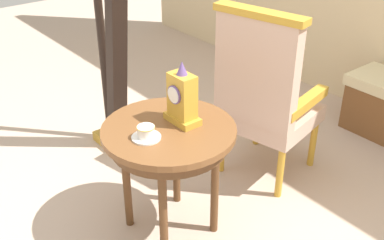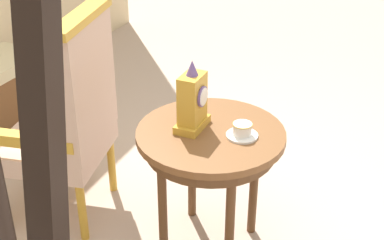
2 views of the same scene
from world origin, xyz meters
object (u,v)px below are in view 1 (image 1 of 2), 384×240
Objects in this scene: teacup_left at (146,133)px; harp at (112,53)px; side_table at (169,141)px; mantel_clock at (182,98)px; armchair at (264,94)px.

teacup_left is 1.03m from harp.
side_table is 0.98m from harp.
mantel_clock reaches higher than teacup_left.
harp is at bearing 166.09° from side_table.
harp is at bearing -149.50° from armchair.
teacup_left is at bearing -21.70° from harp.
harp is (-0.94, 0.14, -0.07)m from mantel_clock.
teacup_left is at bearing -85.54° from mantel_clock.
teacup_left is 0.13× the size of armchair.
armchair is at bearing 94.05° from teacup_left.
side_table is 0.39× the size of harp.
armchair is (-0.05, 0.76, 0.02)m from side_table.
teacup_left is 0.43× the size of mantel_clock.
armchair is at bearing 30.50° from harp.
harp reaches higher than teacup_left.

